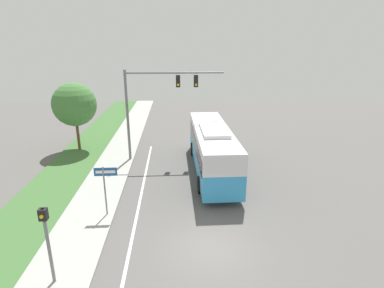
{
  "coord_description": "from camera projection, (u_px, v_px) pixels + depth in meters",
  "views": [
    {
      "loc": [
        -1.55,
        -11.41,
        8.62
      ],
      "look_at": [
        -0.15,
        9.95,
        1.78
      ],
      "focal_mm": 28.0,
      "sensor_mm": 36.0,
      "label": 1
    }
  ],
  "objects": [
    {
      "name": "pedestrian_signal",
      "position": [
        47.0,
        235.0,
        10.83
      ],
      "size": [
        0.28,
        0.34,
        3.24
      ],
      "color": "slate",
      "rests_on": "ground_plane"
    },
    {
      "name": "lane_divider_near",
      "position": [
        129.0,
        251.0,
        13.34
      ],
      "size": [
        0.14,
        30.0,
        0.01
      ],
      "color": "silver",
      "rests_on": "ground_plane"
    },
    {
      "name": "street_sign",
      "position": [
        105.0,
        182.0,
        15.55
      ],
      "size": [
        1.18,
        0.08,
        2.85
      ],
      "color": "slate",
      "rests_on": "ground_plane"
    },
    {
      "name": "sidewalk",
      "position": [
        70.0,
        252.0,
        13.16
      ],
      "size": [
        2.8,
        80.0,
        0.12
      ],
      "color": "#9E9E99",
      "rests_on": "ground_plane"
    },
    {
      "name": "signal_gantry",
      "position": [
        156.0,
        96.0,
        22.84
      ],
      "size": [
        7.51,
        0.41,
        7.14
      ],
      "color": "slate",
      "rests_on": "ground_plane"
    },
    {
      "name": "bus",
      "position": [
        212.0,
        146.0,
        21.55
      ],
      "size": [
        2.6,
        11.22,
        3.48
      ],
      "color": "#3393D1",
      "rests_on": "ground_plane"
    },
    {
      "name": "ground_plane",
      "position": [
        210.0,
        248.0,
        13.56
      ],
      "size": [
        80.0,
        80.0,
        0.0
      ],
      "primitive_type": "plane",
      "color": "#565451"
    },
    {
      "name": "roadside_tree",
      "position": [
        74.0,
        105.0,
        25.32
      ],
      "size": [
        3.66,
        3.66,
        5.83
      ],
      "color": "brown",
      "rests_on": "grass_verge"
    }
  ]
}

